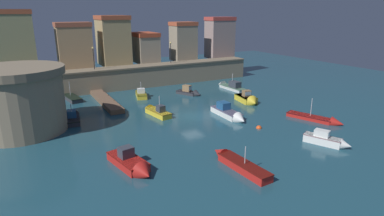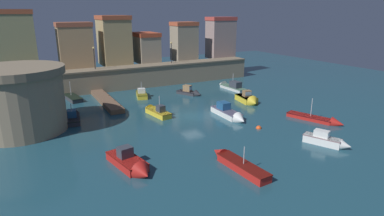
{
  "view_description": "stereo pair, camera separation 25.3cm",
  "coord_description": "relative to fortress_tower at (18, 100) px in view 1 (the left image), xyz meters",
  "views": [
    {
      "loc": [
        -18.42,
        -33.63,
        12.61
      ],
      "look_at": [
        0.0,
        0.09,
        1.04
      ],
      "focal_mm": 30.06,
      "sensor_mm": 36.0,
      "label": 1
    },
    {
      "loc": [
        -18.2,
        -33.75,
        12.61
      ],
      "look_at": [
        0.0,
        0.09,
        1.04
      ],
      "focal_mm": 30.06,
      "sensor_mm": 36.0,
      "label": 2
    }
  ],
  "objects": [
    {
      "name": "quay_lamp_1",
      "position": [
        24.83,
        14.81,
        2.56
      ],
      "size": [
        0.32,
        0.32,
        3.76
      ],
      "color": "black",
      "rests_on": "quay_wall"
    },
    {
      "name": "moored_boat_4",
      "position": [
        26.1,
        -18.52,
        -3.08
      ],
      "size": [
        2.83,
        4.52,
        1.56
      ],
      "rotation": [
        0.0,
        0.0,
        -1.15
      ],
      "color": "white",
      "rests_on": "ground"
    },
    {
      "name": "moored_boat_10",
      "position": [
        31.64,
        5.98,
        -3.16
      ],
      "size": [
        1.88,
        6.83,
        3.21
      ],
      "rotation": [
        0.0,
        0.0,
        1.62
      ],
      "color": "silver",
      "rests_on": "ground"
    },
    {
      "name": "moored_boat_6",
      "position": [
        5.37,
        1.48,
        -3.2
      ],
      "size": [
        2.32,
        5.15,
        2.81
      ],
      "rotation": [
        0.0,
        0.0,
        1.43
      ],
      "color": "#333338",
      "rests_on": "ground"
    },
    {
      "name": "moored_boat_3",
      "position": [
        23.73,
        5.46,
        -3.19
      ],
      "size": [
        3.15,
        4.33,
        1.88
      ],
      "rotation": [
        0.0,
        0.0,
        -1.09
      ],
      "color": "#333338",
      "rests_on": "ground"
    },
    {
      "name": "moored_boat_1",
      "position": [
        15.07,
        -1.26,
        -3.17
      ],
      "size": [
        2.15,
        5.51,
        2.94
      ],
      "rotation": [
        0.0,
        0.0,
        1.73
      ],
      "color": "gold",
      "rests_on": "ground"
    },
    {
      "name": "old_town_backdrop",
      "position": [
        18.0,
        18.64,
        3.84
      ],
      "size": [
        42.19,
        6.12,
        9.51
      ],
      "color": "#8D8B5F",
      "rests_on": "ground"
    },
    {
      "name": "moored_boat_2",
      "position": [
        7.71,
        -14.26,
        -3.14
      ],
      "size": [
        2.77,
        5.88,
        2.1
      ],
      "rotation": [
        0.0,
        0.0,
        -1.38
      ],
      "color": "red",
      "rests_on": "ground"
    },
    {
      "name": "moored_boat_12",
      "position": [
        6.62,
        12.53,
        -3.26
      ],
      "size": [
        2.53,
        7.06,
        3.09
      ],
      "rotation": [
        0.0,
        0.0,
        1.72
      ],
      "color": "#333338",
      "rests_on": "ground"
    },
    {
      "name": "quay_lamp_0",
      "position": [
        11.26,
        14.81,
        2.44
      ],
      "size": [
        0.32,
        0.32,
        3.56
      ],
      "color": "black",
      "rests_on": "quay_wall"
    },
    {
      "name": "moored_boat_8",
      "position": [
        28.88,
        -2.63,
        -3.09
      ],
      "size": [
        2.51,
        4.73,
        2.2
      ],
      "rotation": [
        0.0,
        0.0,
        -1.72
      ],
      "color": "gold",
      "rests_on": "ground"
    },
    {
      "name": "fortress_tower",
      "position": [
        0.0,
        0.0,
        0.0
      ],
      "size": [
        10.0,
        10.0,
        7.09
      ],
      "color": "gray",
      "rests_on": "ground"
    },
    {
      "name": "moored_boat_5",
      "position": [
        16.58,
        8.28,
        -3.16
      ],
      "size": [
        2.45,
        4.68,
        2.78
      ],
      "rotation": [
        0.0,
        0.0,
        1.32
      ],
      "color": "gold",
      "rests_on": "ground"
    },
    {
      "name": "ground_plane",
      "position": [
        18.86,
        -4.19,
        -3.6
      ],
      "size": [
        104.27,
        104.27,
        0.0
      ],
      "primitive_type": "plane",
      "color": "#1E4756"
    },
    {
      "name": "moored_boat_0",
      "position": [
        15.59,
        -18.01,
        -3.22
      ],
      "size": [
        1.69,
        6.84,
        2.44
      ],
      "rotation": [
        0.0,
        0.0,
        1.64
      ],
      "color": "red",
      "rests_on": "ground"
    },
    {
      "name": "pier_dock",
      "position": [
        10.87,
        7.08,
        -3.28
      ],
      "size": [
        1.84,
        12.21,
        0.7
      ],
      "color": "brown",
      "rests_on": "ground"
    },
    {
      "name": "mooring_buoy_0",
      "position": [
        23.36,
        -11.61,
        -3.6
      ],
      "size": [
        0.64,
        0.64,
        0.64
      ],
      "primitive_type": "sphere",
      "color": "#EA4C19",
      "rests_on": "ground"
    },
    {
      "name": "moored_boat_7",
      "position": [
        22.71,
        -6.84,
        -3.1
      ],
      "size": [
        1.75,
        6.34,
        2.03
      ],
      "rotation": [
        0.0,
        0.0,
        -1.59
      ],
      "color": "white",
      "rests_on": "ground"
    },
    {
      "name": "moored_boat_9",
      "position": [
        31.22,
        -13.24,
        -3.34
      ],
      "size": [
        3.61,
        6.79,
        3.09
      ],
      "rotation": [
        0.0,
        0.0,
        -1.22
      ],
      "color": "red",
      "rests_on": "ground"
    },
    {
      "name": "quay_wall",
      "position": [
        18.86,
        14.81,
        -1.75
      ],
      "size": [
        42.28,
        3.54,
        3.69
      ],
      "color": "gray",
      "rests_on": "ground"
    }
  ]
}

